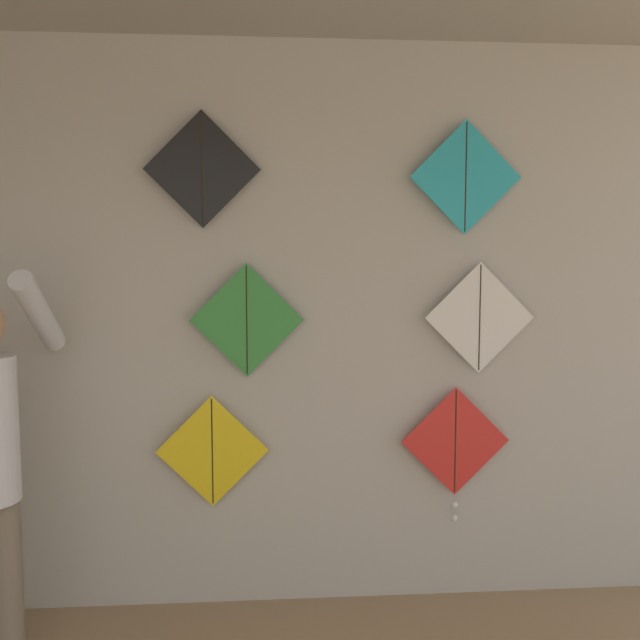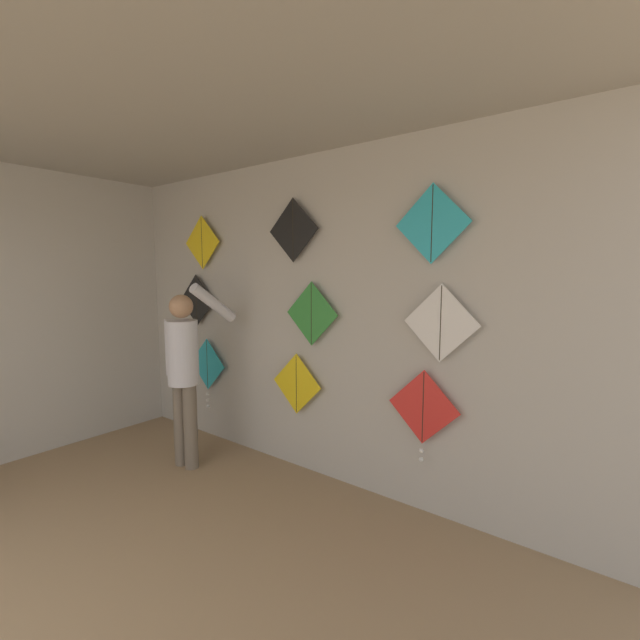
# 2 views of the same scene
# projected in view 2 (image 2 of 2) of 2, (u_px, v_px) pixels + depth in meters

# --- Properties ---
(back_panel) EXTENTS (5.44, 0.06, 2.80)m
(back_panel) POSITION_uv_depth(u_px,v_px,m) (307.00, 318.00, 3.83)
(back_panel) COLOR #BCB7AD
(back_panel) RESTS_ON ground
(ceiling_slab) EXTENTS (5.44, 4.47, 0.04)m
(ceiling_slab) POSITION_uv_depth(u_px,v_px,m) (76.00, 75.00, 2.19)
(ceiling_slab) COLOR #A8A399
(shopkeeper) EXTENTS (0.43, 0.61, 1.71)m
(shopkeeper) POSITION_uv_depth(u_px,v_px,m) (184.00, 365.00, 3.91)
(shopkeeper) COLOR #726656
(shopkeeper) RESTS_ON ground
(kite_0) EXTENTS (0.55, 0.04, 0.76)m
(kite_0) POSITION_uv_depth(u_px,v_px,m) (207.00, 368.00, 4.62)
(kite_0) COLOR #28B2C6
(kite_1) EXTENTS (0.55, 0.01, 0.55)m
(kite_1) POSITION_uv_depth(u_px,v_px,m) (297.00, 384.00, 3.85)
(kite_1) COLOR yellow
(kite_2) EXTENTS (0.55, 0.04, 0.69)m
(kite_2) POSITION_uv_depth(u_px,v_px,m) (423.00, 410.00, 3.12)
(kite_2) COLOR red
(kite_3) EXTENTS (0.55, 0.01, 0.55)m
(kite_3) POSITION_uv_depth(u_px,v_px,m) (197.00, 300.00, 4.63)
(kite_3) COLOR black
(kite_4) EXTENTS (0.55, 0.01, 0.55)m
(kite_4) POSITION_uv_depth(u_px,v_px,m) (312.00, 314.00, 3.67)
(kite_4) COLOR #338C38
(kite_5) EXTENTS (0.55, 0.01, 0.55)m
(kite_5) POSITION_uv_depth(u_px,v_px,m) (441.00, 323.00, 2.98)
(kite_5) COLOR white
(kite_6) EXTENTS (0.55, 0.01, 0.55)m
(kite_6) POSITION_uv_depth(u_px,v_px,m) (202.00, 243.00, 4.48)
(kite_6) COLOR yellow
(kite_7) EXTENTS (0.55, 0.01, 0.55)m
(kite_7) POSITION_uv_depth(u_px,v_px,m) (293.00, 230.00, 3.71)
(kite_7) COLOR black
(kite_8) EXTENTS (0.55, 0.01, 0.55)m
(kite_8) POSITION_uv_depth(u_px,v_px,m) (432.00, 224.00, 2.95)
(kite_8) COLOR #28B2C6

